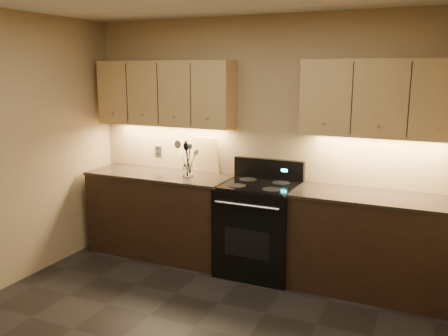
# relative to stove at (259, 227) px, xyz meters

# --- Properties ---
(wall_back) EXTENTS (4.00, 0.04, 2.60)m
(wall_back) POSITION_rel_stove_xyz_m (-0.08, 0.32, 0.82)
(wall_back) COLOR tan
(wall_back) RESTS_ON ground
(counter_left) EXTENTS (1.62, 0.62, 0.93)m
(counter_left) POSITION_rel_stove_xyz_m (-1.18, 0.02, -0.01)
(counter_left) COLOR black
(counter_left) RESTS_ON ground
(counter_right) EXTENTS (1.46, 0.62, 0.93)m
(counter_right) POSITION_rel_stove_xyz_m (1.10, 0.02, -0.01)
(counter_right) COLOR black
(counter_right) RESTS_ON ground
(stove) EXTENTS (0.76, 0.68, 1.14)m
(stove) POSITION_rel_stove_xyz_m (0.00, 0.00, 0.00)
(stove) COLOR black
(stove) RESTS_ON ground
(upper_cab_left) EXTENTS (1.60, 0.30, 0.70)m
(upper_cab_left) POSITION_rel_stove_xyz_m (-1.18, 0.17, 1.32)
(upper_cab_left) COLOR tan
(upper_cab_left) RESTS_ON wall_back
(upper_cab_right) EXTENTS (1.44, 0.30, 0.70)m
(upper_cab_right) POSITION_rel_stove_xyz_m (1.10, 0.17, 1.32)
(upper_cab_right) COLOR tan
(upper_cab_right) RESTS_ON wall_back
(outlet_plate) EXTENTS (0.08, 0.01, 0.12)m
(outlet_plate) POSITION_rel_stove_xyz_m (-1.38, 0.31, 0.64)
(outlet_plate) COLOR #B2B5BA
(outlet_plate) RESTS_ON wall_back
(utensil_crock) EXTENTS (0.12, 0.12, 0.14)m
(utensil_crock) POSITION_rel_stove_xyz_m (-0.82, 0.01, 0.51)
(utensil_crock) COLOR white
(utensil_crock) RESTS_ON counter_left
(cutting_board) EXTENTS (0.33, 0.14, 0.41)m
(cutting_board) POSITION_rel_stove_xyz_m (-0.73, 0.28, 0.65)
(cutting_board) COLOR #DAB775
(cutting_board) RESTS_ON counter_left
(wooden_spoon) EXTENTS (0.18, 0.14, 0.31)m
(wooden_spoon) POSITION_rel_stove_xyz_m (-0.84, -0.01, 0.62)
(wooden_spoon) COLOR #DAB775
(wooden_spoon) RESTS_ON utensil_crock
(black_spoon) EXTENTS (0.08, 0.10, 0.35)m
(black_spoon) POSITION_rel_stove_xyz_m (-0.81, 0.03, 0.64)
(black_spoon) COLOR black
(black_spoon) RESTS_ON utensil_crock
(black_turner) EXTENTS (0.12, 0.20, 0.36)m
(black_turner) POSITION_rel_stove_xyz_m (-0.82, -0.00, 0.64)
(black_turner) COLOR black
(black_turner) RESTS_ON utensil_crock
(steel_spatula) EXTENTS (0.18, 0.14, 0.40)m
(steel_spatula) POSITION_rel_stove_xyz_m (-0.79, 0.02, 0.66)
(steel_spatula) COLOR silver
(steel_spatula) RESTS_ON utensil_crock
(steel_skimmer) EXTENTS (0.28, 0.17, 0.39)m
(steel_skimmer) POSITION_rel_stove_xyz_m (-0.79, -0.01, 0.66)
(steel_skimmer) COLOR silver
(steel_skimmer) RESTS_ON utensil_crock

